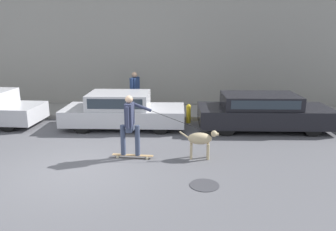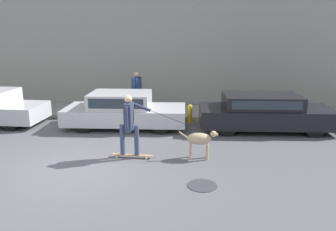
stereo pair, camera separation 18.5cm
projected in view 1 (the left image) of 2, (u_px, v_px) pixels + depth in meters
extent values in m
plane|color=#545459|center=(78.00, 169.00, 8.24)|extent=(36.00, 36.00, 0.00)
cube|color=gray|center=(126.00, 45.00, 14.51)|extent=(32.00, 0.30, 5.58)
cube|color=gray|center=(122.00, 111.00, 13.92)|extent=(30.00, 2.25, 0.16)
cylinder|color=black|center=(28.00, 113.00, 12.69)|extent=(0.63, 0.22, 0.62)
cylinder|color=black|center=(7.00, 123.00, 11.31)|extent=(0.63, 0.22, 0.62)
cylinder|color=black|center=(162.00, 114.00, 12.55)|extent=(0.61, 0.21, 0.60)
cylinder|color=black|center=(160.00, 125.00, 11.03)|extent=(0.61, 0.21, 0.60)
cylinder|color=black|center=(93.00, 114.00, 12.63)|extent=(0.61, 0.21, 0.60)
cylinder|color=black|center=(82.00, 125.00, 11.12)|extent=(0.61, 0.21, 0.60)
cube|color=#BCBCC1|center=(124.00, 115.00, 11.79)|extent=(4.34, 1.89, 0.56)
cube|color=#BCBCC1|center=(119.00, 100.00, 11.67)|extent=(2.15, 1.67, 0.53)
cube|color=#28333D|center=(115.00, 104.00, 10.87)|extent=(1.86, 0.05, 0.34)
cylinder|color=black|center=(296.00, 116.00, 12.29)|extent=(0.62, 0.22, 0.62)
cylinder|color=black|center=(313.00, 127.00, 10.77)|extent=(0.62, 0.22, 0.62)
cylinder|color=black|center=(220.00, 115.00, 12.36)|extent=(0.62, 0.22, 0.62)
cylinder|color=black|center=(227.00, 127.00, 10.84)|extent=(0.62, 0.22, 0.62)
cube|color=black|center=(264.00, 116.00, 11.52)|extent=(4.63, 1.94, 0.62)
cube|color=black|center=(260.00, 101.00, 11.39)|extent=(2.62, 1.70, 0.45)
cube|color=#28333D|center=(266.00, 105.00, 10.60)|extent=(2.26, 0.08, 0.29)
cylinder|color=tan|center=(208.00, 150.00, 8.96)|extent=(0.07, 0.07, 0.43)
cylinder|color=tan|center=(208.00, 152.00, 8.79)|extent=(0.07, 0.07, 0.43)
cylinder|color=tan|center=(191.00, 149.00, 9.00)|extent=(0.07, 0.07, 0.43)
cylinder|color=tan|center=(191.00, 152.00, 8.83)|extent=(0.07, 0.07, 0.43)
ellipsoid|color=tan|center=(200.00, 138.00, 8.81)|extent=(0.66, 0.33, 0.32)
sphere|color=tan|center=(214.00, 134.00, 8.75)|extent=(0.17, 0.17, 0.17)
cylinder|color=tan|center=(217.00, 134.00, 8.74)|extent=(0.10, 0.08, 0.08)
cylinder|color=tan|center=(184.00, 135.00, 8.82)|extent=(0.26, 0.05, 0.20)
cylinder|color=beige|center=(148.00, 156.00, 8.99)|extent=(0.07, 0.03, 0.07)
cylinder|color=beige|center=(147.00, 158.00, 8.84)|extent=(0.07, 0.03, 0.07)
cylinder|color=beige|center=(119.00, 155.00, 9.08)|extent=(0.07, 0.03, 0.07)
cylinder|color=beige|center=(117.00, 157.00, 8.94)|extent=(0.07, 0.03, 0.07)
cube|color=#A88456|center=(133.00, 155.00, 8.95)|extent=(1.14, 0.19, 0.02)
cylinder|color=#38425B|center=(137.00, 141.00, 8.83)|extent=(0.13, 0.13, 0.84)
cylinder|color=#38425B|center=(123.00, 140.00, 8.88)|extent=(0.13, 0.13, 0.84)
cube|color=#38425B|center=(130.00, 128.00, 8.77)|extent=(0.18, 0.31, 0.17)
cube|color=#2D334C|center=(129.00, 114.00, 8.67)|extent=(0.22, 0.40, 0.61)
sphere|color=tan|center=(129.00, 99.00, 8.57)|extent=(0.20, 0.20, 0.20)
cylinder|color=#2D334C|center=(127.00, 118.00, 8.46)|extent=(0.08, 0.08, 0.58)
cylinder|color=#2D334C|center=(141.00, 107.00, 8.83)|extent=(0.58, 0.13, 0.27)
cylinder|color=black|center=(183.00, 123.00, 8.79)|extent=(1.70, 0.14, 0.62)
cylinder|color=#28282D|center=(134.00, 103.00, 13.21)|extent=(0.16, 0.16, 0.83)
cylinder|color=#28282D|center=(136.00, 102.00, 13.38)|extent=(0.16, 0.16, 0.83)
cube|color=navy|center=(135.00, 85.00, 13.12)|extent=(0.35, 0.50, 0.61)
cylinder|color=navy|center=(132.00, 86.00, 12.86)|extent=(0.10, 0.10, 0.58)
cylinder|color=navy|center=(138.00, 84.00, 13.36)|extent=(0.10, 0.10, 0.58)
sphere|color=tan|center=(135.00, 75.00, 13.01)|extent=(0.22, 0.22, 0.22)
cube|color=#1E569E|center=(132.00, 96.00, 12.96)|extent=(0.18, 0.28, 0.24)
cylinder|color=#38383D|center=(204.00, 185.00, 7.35)|extent=(0.67, 0.67, 0.01)
cylinder|color=gold|center=(188.00, 115.00, 12.39)|extent=(0.17, 0.17, 0.59)
sphere|color=gold|center=(189.00, 107.00, 12.31)|extent=(0.18, 0.18, 0.18)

